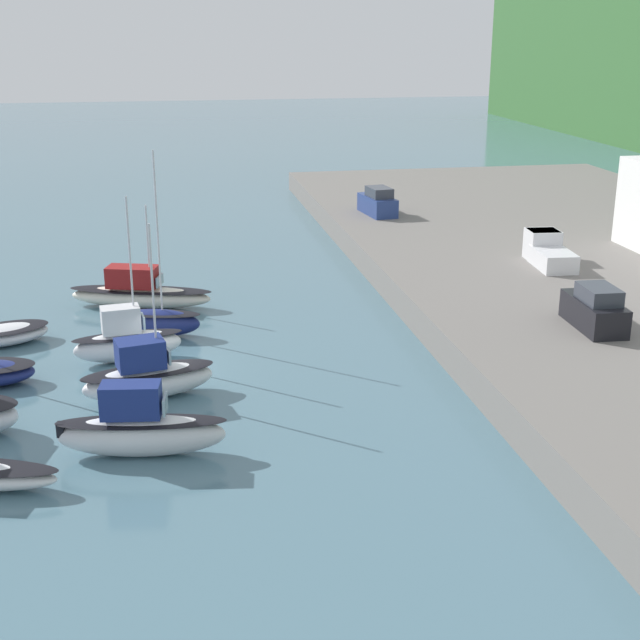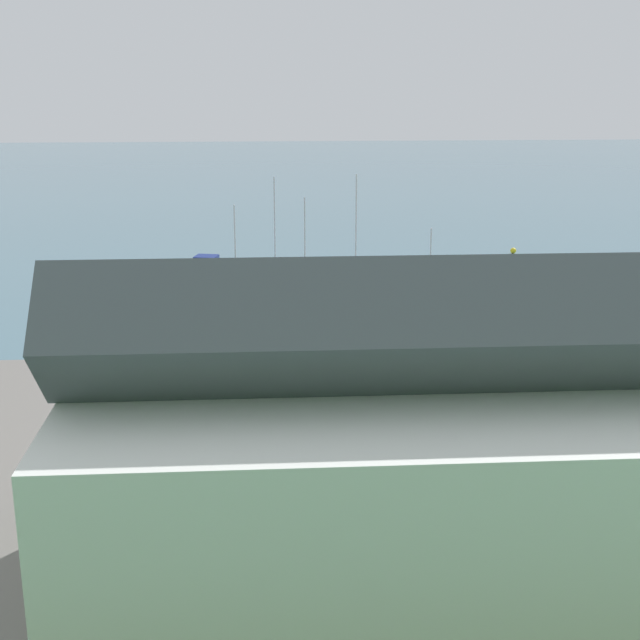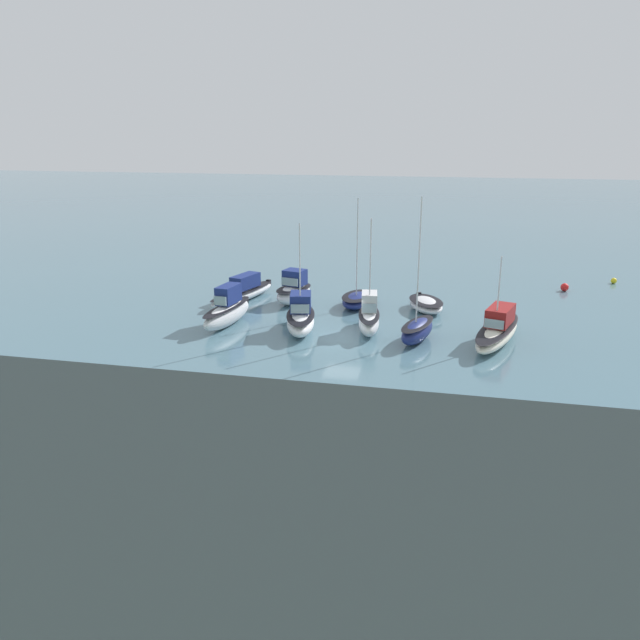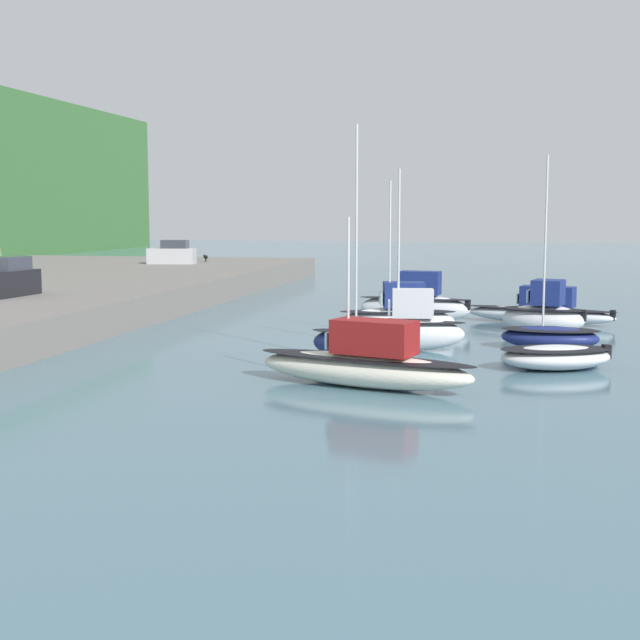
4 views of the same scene
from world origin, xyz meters
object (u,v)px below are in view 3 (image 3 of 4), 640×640
object	(u,v)px
moored_boat_2	(369,317)
moored_boat_7	(294,291)
moored_boat_1	(417,330)
moored_boat_8	(243,291)
moored_boat_0	(498,330)
moored_boat_4	(227,311)
moored_boat_3	(301,318)
moored_boat_5	(426,304)
moored_boat_6	(357,300)
mooring_buoy_1	(565,287)
parked_car_1	(182,437)
pickup_truck_0	(511,524)
mooring_buoy_0	(614,281)

from	to	relation	value
moored_boat_2	moored_boat_7	xyz separation A→B (m)	(7.16, -6.26, -0.02)
moored_boat_1	moored_boat_7	bearing A→B (deg)	-20.10
moored_boat_8	moored_boat_0	bearing A→B (deg)	177.72
moored_boat_1	moored_boat_4	world-z (taller)	moored_boat_1
moored_boat_0	moored_boat_2	distance (m)	8.87
moored_boat_1	moored_boat_8	bearing A→B (deg)	-11.42
moored_boat_3	moored_boat_5	xyz separation A→B (m)	(-8.45, -7.31, -0.49)
moored_boat_6	mooring_buoy_1	xyz separation A→B (m)	(-17.34, -9.08, -0.24)
moored_boat_5	moored_boat_3	bearing A→B (deg)	21.48
moored_boat_4	moored_boat_5	bearing A→B (deg)	-145.65
moored_boat_3	moored_boat_4	world-z (taller)	moored_boat_3
moored_boat_3	parked_car_1	xyz separation A→B (m)	(-0.73, 21.43, 1.59)
pickup_truck_0	moored_boat_4	bearing A→B (deg)	-138.65
moored_boat_3	moored_boat_7	xyz separation A→B (m)	(2.39, -7.24, 0.01)
moored_boat_3	moored_boat_5	world-z (taller)	moored_boat_3
moored_boat_6	moored_boat_7	bearing A→B (deg)	5.06
moored_boat_0	mooring_buoy_0	size ratio (longest dim) A/B	16.11
moored_boat_0	moored_boat_4	bearing A→B (deg)	17.30
moored_boat_6	parked_car_1	bearing A→B (deg)	89.93
parked_car_1	mooring_buoy_0	distance (m)	48.55
mooring_buoy_0	moored_boat_1	bearing A→B (deg)	51.00
moored_boat_4	mooring_buoy_0	distance (m)	36.85
moored_boat_0	moored_boat_8	size ratio (longest dim) A/B	1.00
moored_boat_4	moored_boat_0	bearing A→B (deg)	-171.68
moored_boat_6	moored_boat_8	distance (m)	9.74
moored_boat_2	pickup_truck_0	world-z (taller)	moored_boat_2
moored_boat_6	mooring_buoy_0	size ratio (longest dim) A/B	16.36
moored_boat_1	moored_boat_8	world-z (taller)	moored_boat_1
moored_boat_1	moored_boat_8	distance (m)	16.98
moored_boat_0	moored_boat_1	size ratio (longest dim) A/B	0.88
moored_boat_4	moored_boat_8	xyz separation A→B (m)	(1.20, -7.00, -0.35)
moored_boat_0	moored_boat_7	bearing A→B (deg)	-6.21
pickup_truck_0	mooring_buoy_1	world-z (taller)	pickup_truck_0
moored_boat_7	moored_boat_1	bearing A→B (deg)	157.83
moored_boat_2	parked_car_1	size ratio (longest dim) A/B	1.90
moored_boat_7	moored_boat_8	size ratio (longest dim) A/B	0.55
moored_boat_0	pickup_truck_0	xyz separation A→B (m)	(1.00, 24.77, 1.63)
moored_boat_0	moored_boat_5	world-z (taller)	moored_boat_0
moored_boat_7	parked_car_1	xyz separation A→B (m)	(-3.12, 28.66, 1.57)
moored_boat_6	pickup_truck_0	world-z (taller)	moored_boat_6
moored_boat_7	mooring_buoy_1	bearing A→B (deg)	-144.35
moored_boat_3	moored_boat_8	xyz separation A→B (m)	(6.82, -7.27, -0.27)
pickup_truck_0	mooring_buoy_1	xyz separation A→B (m)	(-7.63, -40.70, -2.16)
moored_boat_2	moored_boat_4	world-z (taller)	moored_boat_2
moored_boat_3	mooring_buoy_1	distance (m)	26.06
moored_boat_8	mooring_buoy_0	distance (m)	34.64
moored_boat_1	moored_boat_5	bearing A→B (deg)	-75.46
moored_boat_5	moored_boat_4	bearing A→B (deg)	7.20
moored_boat_5	moored_boat_2	bearing A→B (deg)	40.47
moored_boat_2	mooring_buoy_0	distance (m)	28.23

